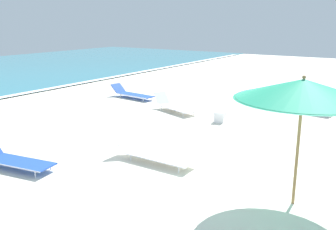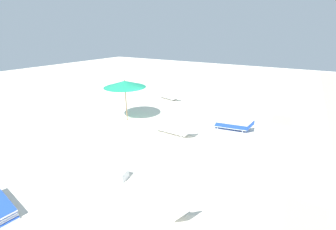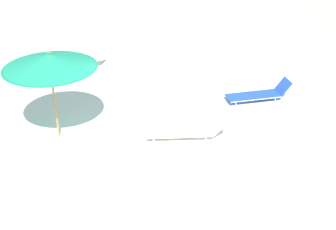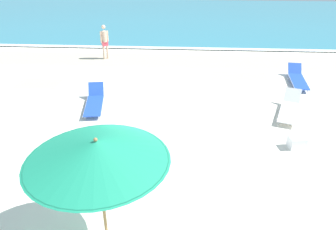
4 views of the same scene
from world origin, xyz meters
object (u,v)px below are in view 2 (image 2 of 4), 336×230
object	(u,v)px
sun_lounger_beside_umbrella	(175,130)
cooler_box	(122,175)
sun_lounger_near_water_right	(170,97)
sun_lounger_near_water_left	(167,202)
sun_lounger_mid_beach_solo	(235,126)
beach_umbrella	(125,84)

from	to	relation	value
sun_lounger_beside_umbrella	cooler_box	size ratio (longest dim) A/B	4.04
sun_lounger_near_water_right	cooler_box	xyz separation A→B (m)	(9.98, 3.86, -0.03)
sun_lounger_near_water_left	sun_lounger_mid_beach_solo	distance (m)	7.01
beach_umbrella	sun_lounger_near_water_left	distance (m)	8.18
beach_umbrella	sun_lounger_beside_umbrella	size ratio (longest dim) A/B	1.12
sun_lounger_near_water_right	cooler_box	distance (m)	10.70
sun_lounger_beside_umbrella	cooler_box	xyz separation A→B (m)	(4.47, 0.26, -0.03)
sun_lounger_near_water_right	sun_lounger_mid_beach_solo	size ratio (longest dim) A/B	0.99
beach_umbrella	sun_lounger_mid_beach_solo	bearing A→B (deg)	107.08
beach_umbrella	sun_lounger_near_water_right	bearing A→B (deg)	179.81
cooler_box	sun_lounger_near_water_right	bearing A→B (deg)	-169.65
beach_umbrella	sun_lounger_mid_beach_solo	distance (m)	6.77
sun_lounger_beside_umbrella	sun_lounger_mid_beach_solo	world-z (taller)	sun_lounger_mid_beach_solo
sun_lounger_beside_umbrella	sun_lounger_mid_beach_solo	distance (m)	3.37
beach_umbrella	sun_lounger_near_water_right	distance (m)	5.61
sun_lounger_near_water_right	cooler_box	size ratio (longest dim) A/B	3.82
beach_umbrella	sun_lounger_mid_beach_solo	world-z (taller)	beach_umbrella
sun_lounger_beside_umbrella	sun_lounger_near_water_right	xyz separation A→B (m)	(-5.52, -3.59, 0.00)
beach_umbrella	sun_lounger_mid_beach_solo	size ratio (longest dim) A/B	1.18
sun_lounger_mid_beach_solo	beach_umbrella	bearing A→B (deg)	-82.69
beach_umbrella	cooler_box	bearing A→B (deg)	39.15
sun_lounger_near_water_left	sun_lounger_near_water_right	xyz separation A→B (m)	(-10.34, -6.04, -0.00)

